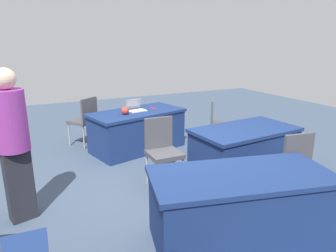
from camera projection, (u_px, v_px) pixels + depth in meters
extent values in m
plane|color=#3D4C60|center=(164.00, 192.00, 4.18)|extent=(14.40, 14.40, 0.00)
cube|color=navy|center=(137.00, 113.00, 5.66)|extent=(1.89, 1.25, 0.05)
cube|color=navy|center=(137.00, 132.00, 5.76)|extent=(1.82, 1.20, 0.69)
cube|color=navy|center=(245.00, 130.00, 4.55)|extent=(1.64, 0.98, 0.05)
cube|color=navy|center=(243.00, 153.00, 4.65)|extent=(1.57, 0.94, 0.69)
cube|color=navy|center=(242.00, 176.00, 3.00)|extent=(1.96, 1.24, 0.05)
cube|color=navy|center=(240.00, 209.00, 3.10)|extent=(1.89, 1.19, 0.69)
cylinder|color=#9E9993|center=(69.00, 135.00, 5.97)|extent=(0.03, 0.03, 0.45)
cylinder|color=#9E9993|center=(83.00, 130.00, 6.30)|extent=(0.03, 0.03, 0.45)
cylinder|color=#9E9993|center=(84.00, 138.00, 5.80)|extent=(0.03, 0.03, 0.45)
cylinder|color=#9E9993|center=(97.00, 133.00, 6.12)|extent=(0.03, 0.03, 0.45)
cube|color=#47474C|center=(82.00, 121.00, 5.98)|extent=(0.61, 0.61, 0.06)
cube|color=#47474C|center=(89.00, 110.00, 5.82)|extent=(0.36, 0.28, 0.45)
cylinder|color=#9E9993|center=(183.00, 174.00, 4.19)|extent=(0.03, 0.03, 0.46)
cylinder|color=#9E9993|center=(157.00, 179.00, 4.04)|extent=(0.03, 0.03, 0.46)
cylinder|color=#9E9993|center=(171.00, 164.00, 4.52)|extent=(0.03, 0.03, 0.46)
cylinder|color=#9E9993|center=(147.00, 169.00, 4.37)|extent=(0.03, 0.03, 0.46)
cube|color=#47474C|center=(164.00, 154.00, 4.21)|extent=(0.45, 0.45, 0.06)
cube|color=#47474C|center=(159.00, 133.00, 4.32)|extent=(0.42, 0.05, 0.45)
cylinder|color=#9E9993|center=(231.00, 135.00, 5.98)|extent=(0.03, 0.03, 0.44)
cylinder|color=#9E9993|center=(232.00, 141.00, 5.62)|extent=(0.03, 0.03, 0.44)
cylinder|color=#9E9993|center=(212.00, 134.00, 6.03)|extent=(0.03, 0.03, 0.44)
cylinder|color=#9E9993|center=(212.00, 140.00, 5.67)|extent=(0.03, 0.03, 0.44)
cube|color=#47474C|center=(222.00, 125.00, 5.76)|extent=(0.61, 0.61, 0.06)
cube|color=#47474C|center=(212.00, 111.00, 5.72)|extent=(0.27, 0.37, 0.45)
cylinder|color=#9E9993|center=(331.00, 202.00, 3.48)|extent=(0.03, 0.03, 0.44)
cylinder|color=#9E9993|center=(304.00, 208.00, 3.36)|extent=(0.03, 0.03, 0.44)
cylinder|color=#9E9993|center=(306.00, 188.00, 3.83)|extent=(0.03, 0.03, 0.44)
cylinder|color=#9E9993|center=(281.00, 193.00, 3.71)|extent=(0.03, 0.03, 0.44)
cube|color=#47474C|center=(308.00, 178.00, 3.53)|extent=(0.49, 0.49, 0.06)
cube|color=#47474C|center=(298.00, 152.00, 3.64)|extent=(0.42, 0.09, 0.45)
cube|color=#26262D|center=(20.00, 185.00, 3.46)|extent=(0.32, 0.25, 0.85)
cylinder|color=#8C338C|center=(10.00, 121.00, 3.25)|extent=(0.42, 0.42, 0.67)
sphere|color=beige|center=(4.00, 79.00, 3.13)|extent=(0.23, 0.23, 0.23)
cube|color=silver|center=(137.00, 111.00, 5.66)|extent=(0.35, 0.27, 0.02)
cube|color=#B7B7BC|center=(133.00, 104.00, 5.75)|extent=(0.32, 0.13, 0.19)
sphere|color=#B2382D|center=(125.00, 111.00, 5.38)|extent=(0.14, 0.14, 0.14)
cube|color=red|center=(153.00, 108.00, 5.89)|extent=(0.07, 0.18, 0.01)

